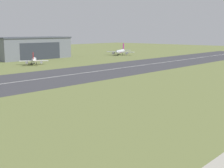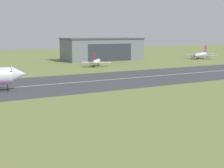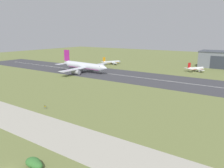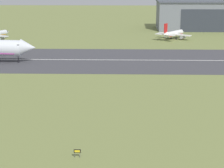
{
  "view_description": "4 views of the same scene",
  "coord_description": "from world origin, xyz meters",
  "views": [
    {
      "loc": [
        -108.72,
        11.22,
        20.58
      ],
      "look_at": [
        -27.35,
        84.52,
        2.06
      ],
      "focal_mm": 50.0,
      "sensor_mm": 36.0,
      "label": 1
    },
    {
      "loc": [
        -79.37,
        8.77,
        19.67
      ],
      "look_at": [
        -30.1,
        97.98,
        3.12
      ],
      "focal_mm": 50.0,
      "sensor_mm": 36.0,
      "label": 2
    },
    {
      "loc": [
        49.39,
        -25.04,
        34.0
      ],
      "look_at": [
        -21.85,
        80.16,
        4.18
      ],
      "focal_mm": 35.0,
      "sensor_mm": 36.0,
      "label": 3
    },
    {
      "loc": [
        -20.95,
        -35.9,
        32.35
      ],
      "look_at": [
        -24.23,
        80.08,
        2.34
      ],
      "focal_mm": 70.0,
      "sensor_mm": 36.0,
      "label": 4
    }
  ],
  "objects": [
    {
      "name": "runway_centreline",
      "position": [
        0.0,
        125.17,
        0.07
      ],
      "size": [
        386.92,
        0.7,
        0.01
      ],
      "primitive_type": "cube",
      "color": "silver",
      "rests_on": "runway_strip"
    },
    {
      "name": "hangar_building",
      "position": [
        27.16,
        216.49,
        8.23
      ],
      "size": [
        59.04,
        25.52,
        16.42
      ],
      "color": "slate",
      "rests_on": "ground_plane"
    },
    {
      "name": "airplane_parked_centre",
      "position": [
        99.83,
        189.09,
        3.24
      ],
      "size": [
        24.98,
        23.69,
        10.0
      ],
      "color": "silver",
      "rests_on": "ground_plane"
    },
    {
      "name": "airplane_parked_east",
      "position": [
        3.3,
        178.08,
        2.68
      ],
      "size": [
        17.89,
        19.12,
        8.39
      ],
      "color": "white",
      "rests_on": "ground_plane"
    },
    {
      "name": "runway_strip",
      "position": [
        0.0,
        125.17,
        0.03
      ],
      "size": [
        429.91,
        46.84,
        0.06
      ],
      "primitive_type": "cube",
      "color": "#3D3D42",
      "rests_on": "ground_plane"
    }
  ]
}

